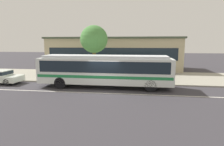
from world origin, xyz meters
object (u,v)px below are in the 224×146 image
bus_stop_sign (149,67)px  street_tree_near_stop (94,40)px  pedestrian_walking_along_curb (88,71)px  pedestrian_waiting_near_sign (69,71)px  transit_bus (105,69)px

bus_stop_sign → street_tree_near_stop: 6.53m
pedestrian_walking_along_curb → bus_stop_sign: bearing=-3.6°
bus_stop_sign → pedestrian_walking_along_curb: bearing=176.4°
pedestrian_waiting_near_sign → pedestrian_walking_along_curb: (1.94, 0.14, -0.03)m
pedestrian_walking_along_curb → bus_stop_sign: (5.99, -0.38, 0.53)m
transit_bus → pedestrian_walking_along_curb: size_ratio=6.98×
pedestrian_walking_along_curb → pedestrian_waiting_near_sign: bearing=-176.0°
pedestrian_walking_along_curb → street_tree_near_stop: 3.48m
transit_bus → pedestrian_walking_along_curb: 3.12m
street_tree_near_stop → pedestrian_walking_along_curb: bearing=-101.6°
pedestrian_walking_along_curb → street_tree_near_stop: (0.30, 1.44, 3.15)m
bus_stop_sign → street_tree_near_stop: bearing=162.3°
pedestrian_waiting_near_sign → pedestrian_walking_along_curb: pedestrian_waiting_near_sign is taller
transit_bus → pedestrian_waiting_near_sign: size_ratio=6.78×
transit_bus → street_tree_near_stop: size_ratio=2.07×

